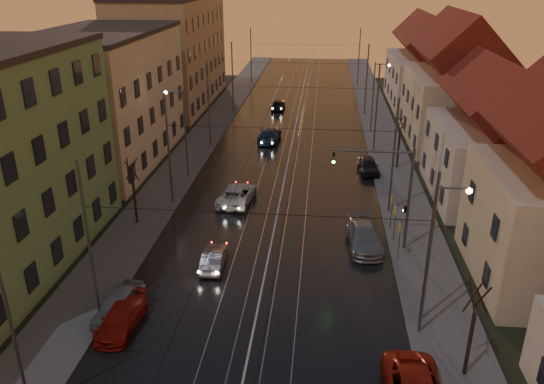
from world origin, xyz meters
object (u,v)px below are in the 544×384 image
(street_lamp_2, at_px, (182,125))
(parked_right_2, at_px, (368,166))
(street_lamp_0, at_px, (2,316))
(street_lamp_1, at_px, (436,242))
(street_lamp_3, at_px, (376,90))
(parked_left_2, at_px, (121,318))
(driving_car_4, at_px, (278,105))
(parked_right_1, at_px, (364,237))
(driving_car_2, at_px, (237,194))
(driving_car_3, at_px, (269,135))
(parked_left_3, at_px, (119,304))
(traffic_light_mast, at_px, (395,186))
(driving_car_1, at_px, (214,258))

(street_lamp_2, height_order, parked_right_2, street_lamp_2)
(street_lamp_0, height_order, street_lamp_1, same)
(street_lamp_3, bearing_deg, parked_left_2, -112.86)
(driving_car_4, relative_size, parked_right_1, 0.80)
(street_lamp_2, bearing_deg, driving_car_2, -43.31)
(driving_car_3, relative_size, parked_left_3, 1.31)
(street_lamp_1, relative_size, traffic_light_mast, 1.11)
(traffic_light_mast, distance_m, parked_left_2, 18.42)
(parked_left_3, bearing_deg, parked_right_2, 63.85)
(driving_car_4, bearing_deg, parked_right_2, 115.21)
(street_lamp_1, bearing_deg, parked_left_3, -176.72)
(street_lamp_0, distance_m, driving_car_4, 54.05)
(street_lamp_0, bearing_deg, driving_car_1, 65.33)
(street_lamp_1, distance_m, driving_car_4, 47.22)
(driving_car_3, bearing_deg, driving_car_1, 89.77)
(street_lamp_2, bearing_deg, driving_car_1, -69.45)
(parked_right_1, bearing_deg, street_lamp_3, 79.92)
(traffic_light_mast, bearing_deg, parked_right_2, 91.55)
(street_lamp_0, xyz_separation_m, street_lamp_3, (18.21, 44.00, 0.00))
(street_lamp_3, xyz_separation_m, driving_car_3, (-11.60, -4.71, -4.10))
(parked_left_2, bearing_deg, traffic_light_mast, 36.31)
(driving_car_2, height_order, driving_car_3, driving_car_3)
(parked_left_3, height_order, parked_right_2, parked_left_3)
(driving_car_4, bearing_deg, street_lamp_0, 84.14)
(street_lamp_2, xyz_separation_m, street_lamp_3, (18.21, 16.00, 0.00))
(street_lamp_0, xyz_separation_m, parked_right_1, (15.43, 16.13, -4.14))
(driving_car_4, bearing_deg, parked_left_3, 85.13)
(traffic_light_mast, distance_m, driving_car_4, 39.22)
(street_lamp_3, height_order, parked_left_2, street_lamp_3)
(driving_car_2, height_order, parked_left_2, driving_car_2)
(street_lamp_1, relative_size, parked_left_2, 1.89)
(street_lamp_0, distance_m, driving_car_1, 14.49)
(street_lamp_1, height_order, traffic_light_mast, street_lamp_1)
(parked_left_2, relative_size, parked_left_3, 1.03)
(street_lamp_1, xyz_separation_m, parked_left_3, (-16.56, -0.95, -4.18))
(street_lamp_3, relative_size, driving_car_4, 1.96)
(driving_car_4, xyz_separation_m, parked_left_2, (-4.17, -47.54, -0.08))
(street_lamp_3, bearing_deg, parked_right_2, -96.39)
(driving_car_4, bearing_deg, parked_left_2, 85.89)
(parked_left_2, relative_size, parked_right_2, 1.03)
(street_lamp_0, relative_size, driving_car_4, 1.96)
(street_lamp_2, relative_size, driving_car_4, 1.96)
(street_lamp_3, bearing_deg, driving_car_3, -157.91)
(driving_car_2, distance_m, parked_right_1, 11.75)
(street_lamp_3, height_order, driving_car_2, street_lamp_3)
(driving_car_2, bearing_deg, street_lamp_0, 81.99)
(parked_left_3, bearing_deg, street_lamp_0, -96.65)
(street_lamp_2, height_order, parked_right_1, street_lamp_2)
(street_lamp_2, distance_m, driving_car_2, 8.82)
(street_lamp_3, xyz_separation_m, driving_car_4, (-11.87, 9.51, -4.19))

